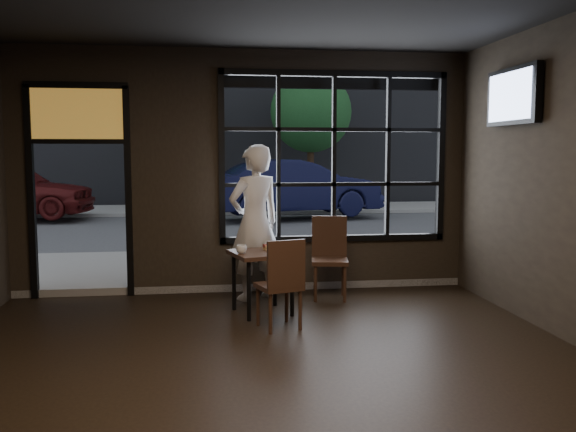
{
  "coord_description": "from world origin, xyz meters",
  "views": [
    {
      "loc": [
        -0.52,
        -4.55,
        1.86
      ],
      "look_at": [
        0.4,
        2.2,
        1.15
      ],
      "focal_mm": 38.0,
      "sensor_mm": 36.0,
      "label": 1
    }
  ],
  "objects": [
    {
      "name": "hotdog",
      "position": [
        0.24,
        2.53,
        0.75
      ],
      "size": [
        0.21,
        0.16,
        0.06
      ],
      "primitive_type": null,
      "rotation": [
        0.0,
        0.0,
        0.47
      ],
      "color": "tan",
      "rests_on": "cafe_table"
    },
    {
      "name": "chair_window",
      "position": [
        1.04,
        2.95,
        0.52
      ],
      "size": [
        0.52,
        0.52,
        1.04
      ],
      "primitive_type": "cube",
      "rotation": [
        0.0,
        0.0,
        -0.17
      ],
      "color": "#321E13",
      "rests_on": "floor"
    },
    {
      "name": "chair_near",
      "position": [
        0.24,
        1.74,
        0.48
      ],
      "size": [
        0.52,
        0.52,
        0.97
      ],
      "primitive_type": "cube",
      "rotation": [
        0.0,
        0.0,
        3.44
      ],
      "color": "#321E13",
      "rests_on": "floor"
    },
    {
      "name": "building_across",
      "position": [
        0.0,
        23.0,
        7.5
      ],
      "size": [
        28.0,
        12.0,
        15.0
      ],
      "primitive_type": "cube",
      "color": "#5B5956",
      "rests_on": "ground"
    },
    {
      "name": "cup",
      "position": [
        -0.12,
        2.27,
        0.77
      ],
      "size": [
        0.14,
        0.14,
        0.1
      ],
      "primitive_type": "imported",
      "rotation": [
        0.0,
        0.0,
        0.16
      ],
      "color": "silver",
      "rests_on": "cafe_table"
    },
    {
      "name": "cafe_table",
      "position": [
        0.12,
        2.37,
        0.36
      ],
      "size": [
        0.83,
        0.83,
        0.73
      ],
      "primitive_type": "cube",
      "rotation": [
        0.0,
        0.0,
        0.27
      ],
      "color": "#321E13",
      "rests_on": "floor"
    },
    {
      "name": "street_asphalt",
      "position": [
        0.0,
        24.0,
        -0.02
      ],
      "size": [
        60.0,
        41.0,
        0.04
      ],
      "primitive_type": "cube",
      "color": "#545456",
      "rests_on": "ground"
    },
    {
      "name": "tree_right",
      "position": [
        2.91,
        15.07,
        3.15
      ],
      "size": [
        2.62,
        2.62,
        4.47
      ],
      "color": "#332114",
      "rests_on": "street_asphalt"
    },
    {
      "name": "window_frame",
      "position": [
        1.2,
        3.5,
        1.8
      ],
      "size": [
        3.06,
        0.12,
        2.28
      ],
      "primitive_type": "cube",
      "color": "black",
      "rests_on": "ground"
    },
    {
      "name": "man",
      "position": [
        0.09,
        3.06,
        0.98
      ],
      "size": [
        0.85,
        0.74,
        1.96
      ],
      "primitive_type": "imported",
      "rotation": [
        0.0,
        0.0,
        3.6
      ],
      "color": "silver",
      "rests_on": "floor"
    },
    {
      "name": "maroon_car",
      "position": [
        -5.83,
        12.83,
        0.87
      ],
      "size": [
        4.69,
        2.31,
        1.54
      ],
      "primitive_type": "imported",
      "rotation": [
        0.0,
        0.0,
        1.46
      ],
      "color": "#5A1515",
      "rests_on": "street_asphalt"
    },
    {
      "name": "stained_transom",
      "position": [
        -2.1,
        3.5,
        2.35
      ],
      "size": [
        1.2,
        0.06,
        0.7
      ],
      "primitive_type": "cube",
      "color": "orange",
      "rests_on": "ground"
    },
    {
      "name": "navy_car",
      "position": [
        1.95,
        12.17,
        0.89
      ],
      "size": [
        5.01,
        2.62,
        1.57
      ],
      "primitive_type": "imported",
      "rotation": [
        0.0,
        0.0,
        1.78
      ],
      "color": "black",
      "rests_on": "street_asphalt"
    },
    {
      "name": "tv",
      "position": [
        2.93,
        1.99,
        2.49
      ],
      "size": [
        0.12,
        1.1,
        0.64
      ],
      "primitive_type": "cube",
      "color": "black",
      "rests_on": "wall_right"
    },
    {
      "name": "tree_left",
      "position": [
        -1.32,
        14.91,
        2.59
      ],
      "size": [
        2.16,
        2.16,
        3.68
      ],
      "color": "#332114",
      "rests_on": "street_asphalt"
    },
    {
      "name": "floor",
      "position": [
        0.0,
        0.0,
        -0.01
      ],
      "size": [
        6.0,
        7.0,
        0.02
      ],
      "primitive_type": "cube",
      "color": "black",
      "rests_on": "ground"
    }
  ]
}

